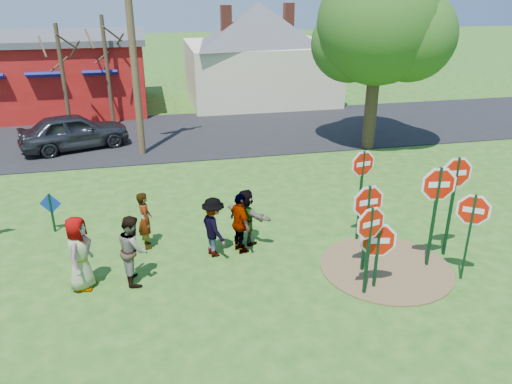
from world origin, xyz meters
TOP-DOWN VIEW (x-y plane):
  - ground at (0.00, 0.00)m, footprint 120.00×120.00m
  - road at (0.00, 11.50)m, footprint 120.00×7.50m
  - dirt_patch at (4.50, -1.00)m, footprint 3.20×3.20m
  - red_building at (-5.50, 17.99)m, footprint 9.40×7.69m
  - cream_house at (5.50, 18.00)m, footprint 9.40×9.40m
  - stop_sign_a at (3.53, -1.90)m, footprint 0.97×0.28m
  - stop_sign_b at (4.36, 0.50)m, footprint 0.91×0.19m
  - stop_sign_c at (5.53, -1.11)m, footprint 1.11×0.19m
  - stop_sign_d at (6.24, -0.70)m, footprint 1.06×0.07m
  - stop_sign_e at (3.86, -1.70)m, footprint 1.10×0.23m
  - stop_sign_f at (6.02, -1.81)m, footprint 0.84×0.58m
  - stop_sign_g at (3.88, -0.98)m, footprint 1.07×0.16m
  - blue_diamond_d at (-3.72, 2.74)m, footprint 0.59×0.14m
  - person_a at (-2.64, -0.29)m, footprint 0.75×0.97m
  - person_b at (-1.19, 1.33)m, footprint 0.45×0.61m
  - person_c at (-1.48, -0.25)m, footprint 0.74×0.89m
  - person_d at (0.49, 0.53)m, footprint 0.87×1.15m
  - person_e at (1.17, 0.55)m, footprint 0.64×1.02m
  - person_f at (1.40, 0.99)m, footprint 1.25×1.38m
  - suv at (-3.96, 10.36)m, footprint 4.63×2.99m
  - utility_pole at (-1.28, 9.08)m, footprint 2.02×0.97m
  - leafy_tree at (8.09, 7.97)m, footprint 5.18×4.73m
  - bare_tree_east at (-2.62, 13.85)m, footprint 1.80×1.80m
  - bare_tree_extra at (-4.44, 12.73)m, footprint 1.80×1.80m

SIDE VIEW (x-z plane):
  - ground at x=0.00m, z-range 0.00..0.00m
  - dirt_patch at x=4.50m, z-range 0.00..0.03m
  - road at x=0.00m, z-range 0.00..0.04m
  - blue_diamond_d at x=-3.72m, z-range 0.14..1.30m
  - person_f at x=1.40m, z-range 0.00..1.53m
  - suv at x=-3.96m, z-range 0.04..1.51m
  - person_b at x=-1.19m, z-range 0.00..1.55m
  - person_d at x=0.49m, z-range 0.00..1.57m
  - person_e at x=1.17m, z-range 0.00..1.62m
  - person_c at x=-1.48m, z-range 0.00..1.66m
  - person_a at x=-2.64m, z-range 0.00..1.77m
  - stop_sign_e at x=3.86m, z-range 0.24..2.01m
  - stop_sign_a at x=3.53m, z-range 0.43..2.69m
  - stop_sign_g at x=3.88m, z-range 0.44..2.81m
  - stop_sign_f at x=6.02m, z-range 0.48..2.77m
  - stop_sign_c at x=5.53m, z-range 0.54..3.27m
  - stop_sign_b at x=4.36m, z-range 0.61..3.27m
  - red_building at x=-5.50m, z-range 0.02..3.92m
  - stop_sign_d at x=6.24m, z-range 0.62..3.39m
  - cream_house at x=5.50m, z-range -0.33..6.17m
  - bare_tree_extra at x=-4.44m, z-range 0.71..5.55m
  - bare_tree_east at x=-2.62m, z-range 0.75..5.83m
  - utility_pole at x=-1.28m, z-range 0.23..9.05m
  - leafy_tree at x=8.09m, z-range 1.06..8.42m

